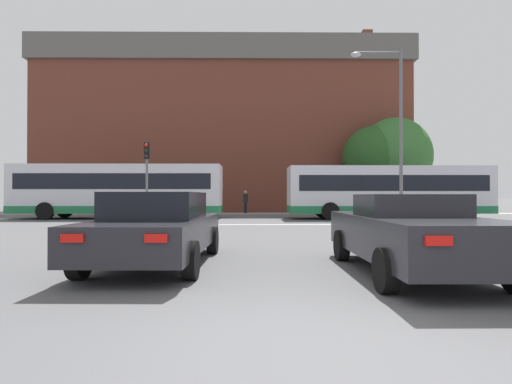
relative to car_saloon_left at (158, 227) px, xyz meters
name	(u,v)px	position (x,y,z in m)	size (l,w,h in m)	color
ground_plane	(324,354)	(2.49, -4.51, -0.74)	(400.00, 400.00, 0.00)	#545456
stop_line_strip	(265,225)	(2.49, 10.86, -0.73)	(9.56, 0.30, 0.01)	silver
far_pavement	(260,214)	(2.49, 22.47, -0.73)	(70.62, 2.50, 0.01)	gray
brick_civic_building	(226,134)	(-0.67, 31.60, 6.80)	(32.86, 13.30, 16.78)	brown
car_saloon_left	(158,227)	(0.00, 0.00, 0.00)	(2.12, 4.79, 1.44)	#232328
car_roadster_right	(411,233)	(4.68, -0.96, -0.03)	(2.09, 4.63, 1.39)	#232328
bus_crossing_lead	(387,191)	(9.89, 15.62, 0.92)	(11.70, 2.76, 3.08)	silver
bus_crossing_trailing	(119,190)	(-6.08, 15.93, 0.98)	(12.20, 2.65, 3.19)	silver
traffic_light_near_left	(147,169)	(-3.26, 11.50, 1.94)	(0.26, 0.31, 3.96)	slate
traffic_light_far_right	(343,180)	(8.66, 21.53, 1.81)	(0.26, 0.31, 3.77)	slate
street_lamp_junction	(393,118)	(8.57, 10.89, 4.31)	(2.48, 0.36, 8.34)	slate
pedestrian_waiting	(400,202)	(13.22, 22.44, 0.16)	(0.43, 0.44, 1.56)	brown
pedestrian_walking_east	(245,200)	(1.36, 23.01, 0.31)	(0.39, 0.46, 1.77)	black
pedestrian_walking_west	(162,199)	(-4.87, 21.80, 0.37)	(0.41, 0.45, 1.86)	#333851
tree_by_building	(394,156)	(13.19, 23.58, 3.79)	(5.78, 5.78, 7.56)	#4C3823
tree_kerbside	(373,158)	(11.43, 23.35, 3.61)	(4.79, 4.79, 6.87)	#4C3823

